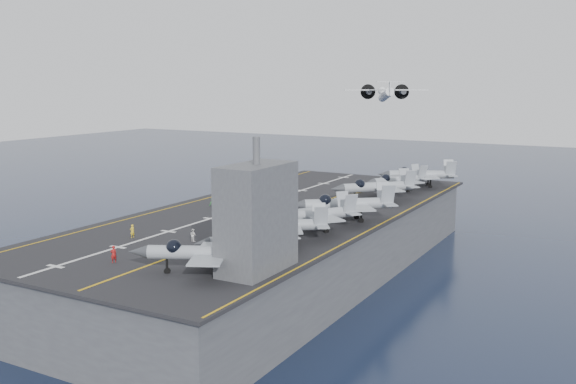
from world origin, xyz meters
The scene contains 26 objects.
ground centered at (0.00, 0.00, 0.00)m, with size 500.00×500.00×0.00m, color #142135.
hull centered at (0.00, 0.00, 5.00)m, with size 36.00×90.00×10.00m, color #56595E.
flight_deck centered at (0.00, 0.00, 10.20)m, with size 38.00×92.00×0.40m, color black.
foul_line centered at (3.00, 0.00, 10.42)m, with size 0.35×90.00×0.02m, color gold.
landing_centerline centered at (-6.00, 0.00, 10.42)m, with size 0.50×90.00×0.02m, color silver.
deck_edge_port centered at (-17.00, 0.00, 10.42)m, with size 0.25×90.00×0.02m, color gold.
deck_edge_stbd centered at (18.50, 0.00, 10.42)m, with size 0.25×90.00×0.02m, color gold.
island_superstructure centered at (15.00, -30.00, 17.90)m, with size 5.00×10.00×15.00m, color #56595E, non-canonical shape.
fighter_jet_0 centered at (10.57, -34.02, 12.96)m, with size 17.57×15.30×5.12m, color gray, non-canonical shape.
fighter_jet_1 centered at (11.07, -24.85, 12.62)m, with size 14.65×15.29×4.44m, color #A4ACB3, non-canonical shape.
fighter_jet_2 centered at (10.96, -17.65, 12.89)m, with size 17.23×15.90×4.98m, color gray, non-canonical shape.
fighter_jet_3 centered at (11.89, -10.30, 13.02)m, with size 17.14×18.07×5.23m, color #9399A2, non-canonical shape.
fighter_jet_4 centered at (13.31, -1.10, 13.21)m, with size 19.40×18.48×5.62m, color #9AA2AB, non-canonical shape.
fighter_jet_6 centered at (11.25, 16.61, 13.14)m, with size 18.58×18.66×5.49m, color #949DA4, non-canonical shape.
fighter_jet_7 centered at (11.13, 27.76, 12.87)m, with size 15.40×17.05×4.93m, color gray, non-canonical shape.
fighter_jet_8 centered at (13.07, 35.86, 13.09)m, with size 18.53×16.31×5.39m, color gray, non-canonical shape.
tow_cart_a centered at (5.17, -23.97, 10.96)m, with size 1.97×1.37×1.12m, color yellow, non-canonical shape.
tow_cart_b centered at (4.37, 4.05, 11.05)m, with size 2.40×1.79×1.30m, color yellow, non-canonical shape.
tow_cart_c centered at (3.97, 23.38, 11.04)m, with size 2.45×1.94×1.29m, color gold, non-canonical shape.
crew_1 centered at (-7.91, -25.23, 11.32)m, with size 0.94×1.23×1.85m, color yellow.
crew_3 centered at (-9.98, -3.70, 11.40)m, with size 1.33×1.44×2.00m, color #1E7D26.
crew_4 centered at (-6.42, 14.42, 11.42)m, with size 1.05×1.36×2.03m, color #9D0D11.
crew_5 centered at (-8.41, 17.54, 11.22)m, with size 1.01×1.17×1.65m, color yellow.
crew_6 centered at (-1.37, -35.49, 11.42)m, with size 1.20×1.43×2.03m, color #B21919.
crew_7 centered at (0.56, -22.88, 11.26)m, with size 1.16×0.91×1.72m, color white.
transport_plane centered at (-4.40, 61.23, 28.21)m, with size 24.57×21.96×4.82m, color white, non-canonical shape.
Camera 1 is at (51.77, -88.96, 31.19)m, focal length 40.00 mm.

